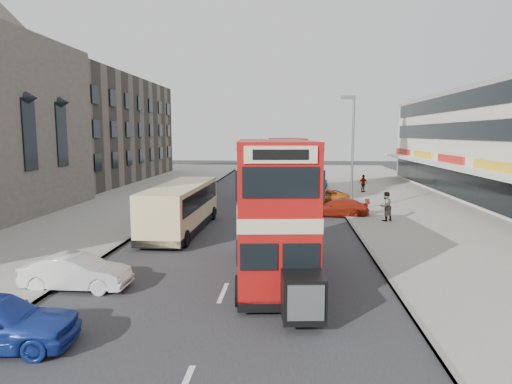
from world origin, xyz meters
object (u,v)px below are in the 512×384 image
at_px(bus_main, 273,209).
at_px(car_left_front, 77,272).
at_px(pedestrian_near, 386,206).
at_px(bus_second, 286,170).
at_px(street_lamp, 352,145).
at_px(car_right_b, 321,197).
at_px(car_right_c, 310,182).
at_px(pedestrian_far, 363,183).
at_px(cyclist, 321,198).
at_px(coach, 181,206).
at_px(car_right_a, 338,208).

relative_size(bus_main, car_left_front, 2.48).
bearing_deg(bus_main, pedestrian_near, -126.31).
distance_m(bus_main, bus_second, 19.32).
height_order(street_lamp, pedestrian_near, street_lamp).
xyz_separation_m(car_right_b, car_right_c, (-0.38, 10.80, 0.01)).
bearing_deg(street_lamp, car_right_c, 97.85).
relative_size(car_left_front, pedestrian_far, 2.34).
distance_m(street_lamp, car_right_b, 6.13).
bearing_deg(pedestrian_far, cyclist, -149.21).
bearing_deg(coach, street_lamp, 31.89).
distance_m(street_lamp, car_right_c, 15.67).
bearing_deg(car_right_a, car_right_c, -168.17).
distance_m(car_right_a, car_right_b, 5.07).
distance_m(bus_second, car_right_a, 7.34).
bearing_deg(car_right_a, car_left_front, -28.00).
relative_size(bus_second, cyclist, 4.30).
bearing_deg(coach, bus_second, 63.74).
bearing_deg(car_right_c, car_left_front, -14.37).
bearing_deg(cyclist, bus_main, -104.20).
bearing_deg(bus_main, pedestrian_far, -112.02).
bearing_deg(cyclist, bus_second, 130.95).
height_order(car_right_a, cyclist, cyclist).
bearing_deg(street_lamp, pedestrian_far, 76.39).
bearing_deg(car_left_front, cyclist, -27.35).
relative_size(coach, car_right_b, 2.18).
height_order(car_right_c, cyclist, cyclist).
bearing_deg(car_right_b, cyclist, -2.05).
bearing_deg(bus_main, coach, -60.26).
bearing_deg(car_right_c, pedestrian_near, 15.22).
xyz_separation_m(bus_second, coach, (-5.90, -11.45, -1.17)).
bearing_deg(bus_second, pedestrian_far, -146.10).
height_order(car_right_b, pedestrian_near, pedestrian_near).
relative_size(car_right_c, pedestrian_far, 2.22).
xyz_separation_m(bus_main, bus_second, (0.37, 19.31, -0.06)).
relative_size(car_left_front, car_right_c, 1.05).
distance_m(car_left_front, car_right_c, 32.46).
xyz_separation_m(bus_second, car_left_front, (-7.34, -21.24, -2.02)).
relative_size(coach, car_left_front, 2.50).
distance_m(car_left_front, pedestrian_far, 30.69).
bearing_deg(pedestrian_far, coach, -158.62).
bearing_deg(street_lamp, bus_second, 130.56).
height_order(car_left_front, cyclist, cyclist).
relative_size(car_left_front, cyclist, 1.78).
height_order(pedestrian_far, cyclist, cyclist).
bearing_deg(cyclist, pedestrian_near, -60.86).
height_order(street_lamp, pedestrian_far, street_lamp).
relative_size(car_right_c, pedestrian_near, 1.94).
xyz_separation_m(bus_main, cyclist, (3.06, 16.60, -1.98)).
distance_m(bus_second, pedestrian_far, 9.37).
relative_size(coach, car_right_a, 2.29).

